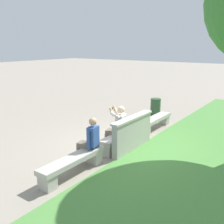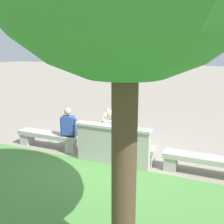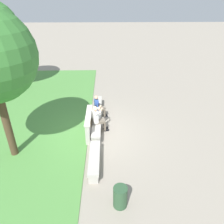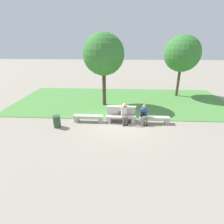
{
  "view_description": "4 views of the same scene",
  "coord_description": "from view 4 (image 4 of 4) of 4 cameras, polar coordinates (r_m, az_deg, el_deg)",
  "views": [
    {
      "loc": [
        6.28,
        4.07,
        3.02
      ],
      "look_at": [
        -0.08,
        -0.46,
        1.02
      ],
      "focal_mm": 42.0,
      "sensor_mm": 36.0,
      "label": 1
    },
    {
      "loc": [
        -2.37,
        5.85,
        2.82
      ],
      "look_at": [
        0.49,
        -0.75,
        1.06
      ],
      "focal_mm": 42.0,
      "sensor_mm": 36.0,
      "label": 2
    },
    {
      "loc": [
        -8.48,
        -0.51,
        5.89
      ],
      "look_at": [
        0.44,
        -0.73,
        0.88
      ],
      "focal_mm": 35.0,
      "sensor_mm": 36.0,
      "label": 3
    },
    {
      "loc": [
        -0.01,
        -10.4,
        5.02
      ],
      "look_at": [
        -0.57,
        -0.4,
        0.89
      ],
      "focal_mm": 28.0,
      "sensor_mm": 36.0,
      "label": 4
    }
  ],
  "objects": [
    {
      "name": "tree_left_background",
      "position": [
        13.81,
        -2.77,
        18.21
      ],
      "size": [
        3.14,
        3.14,
        5.61
      ],
      "color": "#4C3826",
      "rests_on": "ground"
    },
    {
      "name": "grass_strip",
      "position": [
        15.6,
        3.09,
        3.67
      ],
      "size": [
        18.26,
        8.0,
        0.03
      ],
      "primitive_type": "cube",
      "color": "#518E42",
      "rests_on": "ground"
    },
    {
      "name": "person_photographer",
      "position": [
        11.18,
        4.04,
        -0.19
      ],
      "size": [
        0.53,
        0.77,
        1.32
      ],
      "color": "black",
      "rests_on": "ground"
    },
    {
      "name": "tree_behind_wall",
      "position": [
        17.54,
        21.96,
        17.24
      ],
      "size": [
        3.19,
        3.19,
        5.51
      ],
      "color": "#4C3826",
      "rests_on": "ground"
    },
    {
      "name": "ground_plane",
      "position": [
        11.55,
        2.95,
        -3.4
      ],
      "size": [
        80.0,
        80.0,
        0.0
      ],
      "primitive_type": "plane",
      "color": "gray"
    },
    {
      "name": "backrest_wall_with_plaque",
      "position": [
        11.64,
        3.01,
        -0.38
      ],
      "size": [
        1.92,
        0.24,
        1.01
      ],
      "color": "#B7B2A8",
      "rests_on": "ground"
    },
    {
      "name": "trash_bin",
      "position": [
        11.31,
        -17.57,
        -2.97
      ],
      "size": [
        0.44,
        0.44,
        0.75
      ],
      "primitive_type": "cylinder",
      "color": "#2D5133",
      "rests_on": "ground"
    },
    {
      "name": "bench_main",
      "position": [
        11.62,
        -7.73,
        -1.78
      ],
      "size": [
        1.94,
        0.4,
        0.45
      ],
      "color": "#B7B2A8",
      "rests_on": "ground"
    },
    {
      "name": "person_distant",
      "position": [
        11.31,
        10.47,
        -0.6
      ],
      "size": [
        0.48,
        0.71,
        1.26
      ],
      "color": "black",
      "rests_on": "ground"
    },
    {
      "name": "backpack",
      "position": [
        11.35,
        10.0,
        -0.74
      ],
      "size": [
        0.28,
        0.24,
        0.43
      ],
      "color": "black",
      "rests_on": "bench_mid"
    },
    {
      "name": "bench_mid",
      "position": [
        11.62,
        13.69,
        -2.23
      ],
      "size": [
        1.94,
        0.4,
        0.45
      ],
      "color": "#B7B2A8",
      "rests_on": "ground"
    },
    {
      "name": "bench_near",
      "position": [
        11.42,
        2.98,
        -2.04
      ],
      "size": [
        1.94,
        0.4,
        0.45
      ],
      "color": "#B7B2A8",
      "rests_on": "ground"
    }
  ]
}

